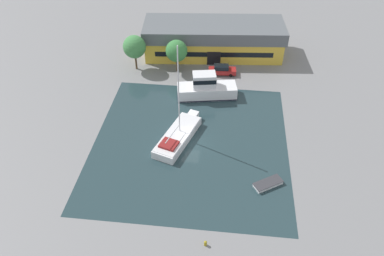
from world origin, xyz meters
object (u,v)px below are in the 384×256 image
(quay_tree_by_water, at_px, (134,47))
(parked_car, at_px, (222,70))
(small_dinghy, at_px, (268,184))
(quay_tree_near_building, at_px, (177,51))
(warehouse_building, at_px, (214,38))
(motor_cruiser, at_px, (206,88))
(sailboat_moored, at_px, (178,136))

(quay_tree_by_water, bearing_deg, parked_car, -0.68)
(parked_car, height_order, small_dinghy, parked_car)
(parked_car, bearing_deg, quay_tree_near_building, -94.46)
(warehouse_building, bearing_deg, small_dinghy, -79.57)
(parked_car, bearing_deg, small_dinghy, 12.13)
(motor_cruiser, bearing_deg, warehouse_building, -11.10)
(quay_tree_near_building, relative_size, sailboat_moored, 0.41)
(warehouse_building, height_order, sailboat_moored, sailboat_moored)
(warehouse_building, distance_m, motor_cruiser, 14.27)
(parked_car, relative_size, small_dinghy, 1.24)
(quay_tree_near_building, bearing_deg, small_dinghy, -59.42)
(quay_tree_by_water, distance_m, parked_car, 15.52)
(motor_cruiser, xyz_separation_m, small_dinghy, (9.05, -17.84, -1.28))
(quay_tree_near_building, bearing_deg, parked_car, -1.16)
(warehouse_building, distance_m, quay_tree_near_building, 9.31)
(small_dinghy, bearing_deg, quay_tree_by_water, -170.87)
(quay_tree_near_building, bearing_deg, warehouse_building, 50.56)
(quay_tree_by_water, distance_m, small_dinghy, 33.44)
(motor_cruiser, distance_m, small_dinghy, 20.04)
(quay_tree_by_water, bearing_deg, sailboat_moored, -60.95)
(warehouse_building, height_order, small_dinghy, warehouse_building)
(warehouse_building, xyz_separation_m, quay_tree_by_water, (-13.13, -7.13, 1.32))
(motor_cruiser, bearing_deg, sailboat_moored, 154.24)
(quay_tree_by_water, relative_size, motor_cruiser, 0.64)
(warehouse_building, bearing_deg, parked_car, -79.69)
(quay_tree_near_building, xyz_separation_m, sailboat_moored, (2.66, -17.82, -3.25))
(quay_tree_near_building, xyz_separation_m, small_dinghy, (14.70, -24.88, -3.71))
(quay_tree_by_water, height_order, small_dinghy, quay_tree_by_water)
(sailboat_moored, height_order, motor_cruiser, sailboat_moored)
(sailboat_moored, height_order, small_dinghy, sailboat_moored)
(quay_tree_near_building, distance_m, motor_cruiser, 9.36)
(warehouse_building, bearing_deg, sailboat_moored, -102.32)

